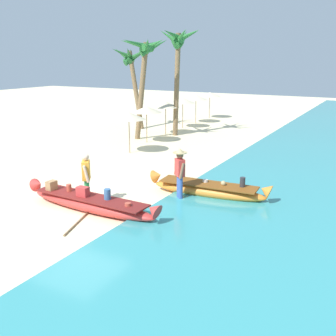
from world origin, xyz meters
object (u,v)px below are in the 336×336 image
(boat_orange_midground, at_px, (208,189))
(person_vendor_hatted, at_px, (180,171))
(palm_tree_mid_cluster, at_px, (132,63))
(paddle, at_px, (82,218))
(person_tourist_customer, at_px, (86,176))
(boat_red_foreground, at_px, (90,203))
(palm_tree_tall_inland, at_px, (145,55))
(palm_tree_leaning_seaward, at_px, (179,48))

(boat_orange_midground, bearing_deg, person_vendor_hatted, -131.74)
(palm_tree_mid_cluster, bearing_deg, paddle, -61.81)
(palm_tree_mid_cluster, bearing_deg, person_tourist_customer, -62.12)
(palm_tree_mid_cluster, bearing_deg, boat_orange_midground, -46.39)
(boat_red_foreground, bearing_deg, palm_tree_tall_inland, 113.17)
(boat_red_foreground, relative_size, person_tourist_customer, 2.99)
(boat_red_foreground, relative_size, person_vendor_hatted, 2.84)
(palm_tree_tall_inland, height_order, paddle, palm_tree_tall_inland)
(person_vendor_hatted, relative_size, paddle, 0.93)
(person_vendor_hatted, xyz_separation_m, palm_tree_leaning_seaward, (-5.12, 9.78, 3.88))
(boat_red_foreground, height_order, palm_tree_mid_cluster, palm_tree_mid_cluster)
(palm_tree_mid_cluster, bearing_deg, palm_tree_tall_inland, -46.65)
(person_vendor_hatted, bearing_deg, palm_tree_leaning_seaward, 117.62)
(boat_red_foreground, distance_m, palm_tree_tall_inland, 11.52)
(palm_tree_tall_inland, xyz_separation_m, palm_tree_mid_cluster, (-2.79, 2.95, -0.42))
(palm_tree_mid_cluster, bearing_deg, boat_red_foreground, -61.32)
(palm_tree_leaning_seaward, bearing_deg, paddle, -74.60)
(palm_tree_tall_inland, distance_m, paddle, 12.19)
(palm_tree_tall_inland, bearing_deg, paddle, -67.18)
(boat_orange_midground, height_order, palm_tree_tall_inland, palm_tree_tall_inland)
(boat_red_foreground, xyz_separation_m, person_tourist_customer, (-0.45, 0.42, 0.64))
(palm_tree_tall_inland, xyz_separation_m, paddle, (4.40, -10.46, -4.45))
(boat_orange_midground, height_order, palm_tree_leaning_seaward, palm_tree_leaning_seaward)
(palm_tree_leaning_seaward, relative_size, palm_tree_mid_cluster, 1.17)
(person_tourist_customer, height_order, palm_tree_leaning_seaward, palm_tree_leaning_seaward)
(boat_orange_midground, distance_m, palm_tree_mid_cluster, 14.34)
(paddle, bearing_deg, boat_orange_midground, 55.35)
(palm_tree_tall_inland, relative_size, palm_tree_mid_cluster, 1.06)
(boat_orange_midground, distance_m, paddle, 4.14)
(palm_tree_leaning_seaward, relative_size, paddle, 3.30)
(palm_tree_tall_inland, distance_m, palm_tree_mid_cluster, 4.08)
(person_vendor_hatted, relative_size, palm_tree_leaning_seaward, 0.28)
(person_vendor_hatted, xyz_separation_m, person_tourist_customer, (-2.33, -1.63, -0.07))
(paddle, bearing_deg, person_tourist_customer, 121.79)
(boat_orange_midground, xyz_separation_m, palm_tree_mid_cluster, (-9.54, 10.01, 3.79))
(palm_tree_tall_inland, bearing_deg, boat_orange_midground, -46.28)
(person_tourist_customer, relative_size, palm_tree_tall_inland, 0.29)
(boat_red_foreground, xyz_separation_m, palm_tree_tall_inland, (-4.22, 9.85, 4.22))
(boat_orange_midground, relative_size, person_vendor_hatted, 2.43)
(person_tourist_customer, xyz_separation_m, palm_tree_tall_inland, (-3.76, 9.43, 3.58))
(boat_red_foreground, height_order, person_vendor_hatted, person_vendor_hatted)
(paddle, bearing_deg, person_vendor_hatted, 57.58)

